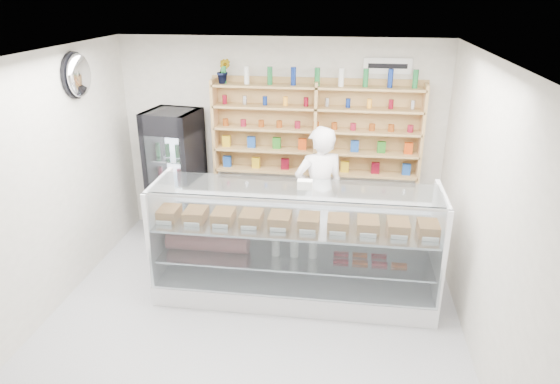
# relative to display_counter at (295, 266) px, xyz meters

# --- Properties ---
(room) EXTENTS (5.00, 5.00, 5.00)m
(room) POSITION_rel_display_counter_xyz_m (-0.40, -0.79, 1.03)
(room) COLOR #AFAFB4
(room) RESTS_ON ground
(display_counter) EXTENTS (3.18, 0.95, 1.38)m
(display_counter) POSITION_rel_display_counter_xyz_m (0.00, 0.00, 0.00)
(display_counter) COLOR white
(display_counter) RESTS_ON floor
(shop_worker) EXTENTS (0.77, 0.64, 1.81)m
(shop_worker) POSITION_rel_display_counter_xyz_m (0.20, 0.99, 0.53)
(shop_worker) COLOR white
(shop_worker) RESTS_ON floor
(drinks_cooler) EXTENTS (0.76, 0.74, 1.85)m
(drinks_cooler) POSITION_rel_display_counter_xyz_m (-1.84, 1.32, 0.56)
(drinks_cooler) COLOR black
(drinks_cooler) RESTS_ON floor
(wall_shelving) EXTENTS (2.84, 0.28, 1.33)m
(wall_shelving) POSITION_rel_display_counter_xyz_m (0.10, 1.55, 1.22)
(wall_shelving) COLOR tan
(wall_shelving) RESTS_ON back_wall
(potted_plant) EXTENTS (0.19, 0.16, 0.33)m
(potted_plant) POSITION_rel_display_counter_xyz_m (-1.15, 1.55, 1.99)
(potted_plant) COLOR #1E6626
(potted_plant) RESTS_ON wall_shelving
(security_mirror) EXTENTS (0.15, 0.50, 0.50)m
(security_mirror) POSITION_rel_display_counter_xyz_m (-2.57, 0.41, 2.08)
(security_mirror) COLOR silver
(security_mirror) RESTS_ON left_wall
(wall_sign) EXTENTS (0.62, 0.03, 0.20)m
(wall_sign) POSITION_rel_display_counter_xyz_m (1.00, 1.68, 2.08)
(wall_sign) COLOR white
(wall_sign) RESTS_ON back_wall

